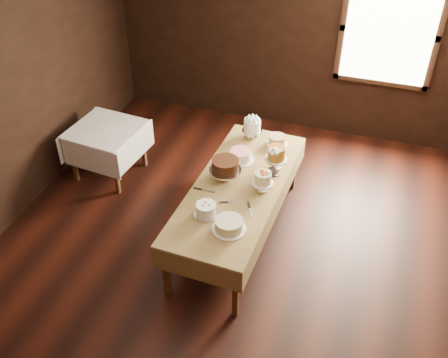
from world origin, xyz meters
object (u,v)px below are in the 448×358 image
(cake_chocolate, at_px, (225,170))
(cake_cream, at_px, (229,225))
(flower_vase, at_px, (272,170))
(cake_server_a, at_px, (235,202))
(cake_flowers, at_px, (263,182))
(cake_speckled, at_px, (277,141))
(cake_swirl, at_px, (206,210))
(cake_server_d, at_px, (273,177))
(cake_server_c, at_px, (240,168))
(cake_server_e, at_px, (208,191))
(cake_lattice, at_px, (241,156))
(side_table, at_px, (106,134))
(cake_server_b, at_px, (251,212))
(cake_caramel, at_px, (276,159))
(cake_meringue, at_px, (252,129))
(display_table, at_px, (238,189))

(cake_chocolate, relative_size, cake_cream, 1.11)
(cake_cream, bearing_deg, flower_vase, 79.77)
(cake_server_a, bearing_deg, cake_flowers, 35.57)
(cake_speckled, bearing_deg, cake_swirl, -104.43)
(cake_server_a, xyz_separation_m, cake_server_d, (0.26, 0.54, 0.00))
(cake_flowers, height_order, cake_server_c, cake_flowers)
(cake_server_e, bearing_deg, cake_chocolate, 69.96)
(cake_server_a, height_order, cake_server_d, same)
(cake_flowers, bearing_deg, cake_server_e, -159.28)
(cake_server_c, bearing_deg, cake_cream, -167.31)
(cake_lattice, xyz_separation_m, cake_flowers, (0.38, -0.45, 0.05))
(side_table, distance_m, cake_server_a, 2.18)
(side_table, xyz_separation_m, cake_server_b, (2.19, -0.98, 0.11))
(cake_cream, xyz_separation_m, cake_server_a, (-0.06, 0.40, -0.05))
(cake_lattice, relative_size, cake_caramel, 1.08)
(cake_server_d, distance_m, cake_server_e, 0.74)
(cake_chocolate, relative_size, cake_server_a, 1.55)
(side_table, height_order, cake_server_d, cake_server_d)
(cake_flowers, bearing_deg, cake_server_c, 138.67)
(cake_meringue, relative_size, cake_server_b, 1.17)
(cake_chocolate, relative_size, cake_flowers, 1.57)
(cake_caramel, bearing_deg, display_table, -125.10)
(cake_swirl, distance_m, cake_server_b, 0.45)
(cake_server_c, bearing_deg, cake_swirl, 175.43)
(cake_meringue, height_order, cake_server_a, cake_meringue)
(cake_speckled, relative_size, cake_chocolate, 0.68)
(cake_caramel, xyz_separation_m, cake_flowers, (-0.04, -0.42, -0.02))
(cake_server_b, bearing_deg, cake_server_d, 147.71)
(cake_server_a, bearing_deg, cake_chocolate, 104.14)
(cake_server_a, bearing_deg, cake_lattice, 84.56)
(cake_chocolate, relative_size, cake_server_b, 1.55)
(cake_server_b, xyz_separation_m, cake_server_c, (-0.32, 0.68, 0.00))
(flower_vase, bearing_deg, cake_swirl, -118.39)
(side_table, distance_m, cake_server_e, 1.85)
(cake_lattice, bearing_deg, cake_cream, -78.51)
(cake_meringue, bearing_deg, cake_lattice, -88.88)
(cake_server_d, bearing_deg, cake_speckled, 64.42)
(cake_server_c, distance_m, cake_server_d, 0.39)
(cake_server_e, bearing_deg, cake_server_d, 38.00)
(cake_chocolate, bearing_deg, cake_server_e, -110.11)
(cake_server_e, bearing_deg, cake_server_a, -14.53)
(cake_meringue, xyz_separation_m, cake_server_c, (0.05, -0.65, -0.11))
(cake_lattice, height_order, cake_server_e, cake_lattice)
(cake_meringue, distance_m, flower_vase, 0.77)
(cake_caramel, relative_size, cake_server_a, 1.21)
(cake_server_c, relative_size, cake_server_e, 1.00)
(cake_speckled, bearing_deg, side_table, -172.23)
(cake_swirl, height_order, cake_server_b, cake_swirl)
(display_table, xyz_separation_m, cake_swirl, (-0.17, -0.55, 0.11))
(cake_swirl, relative_size, cake_server_e, 1.06)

